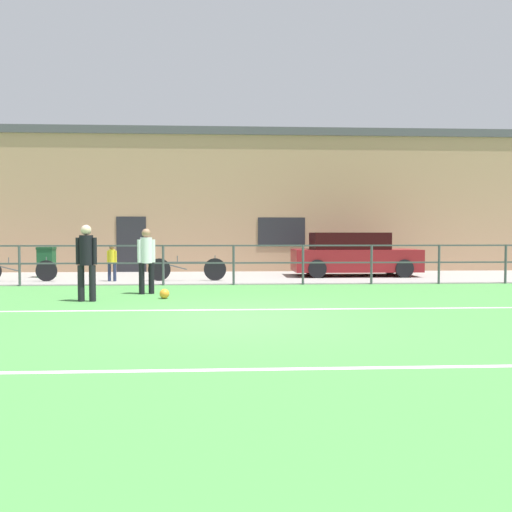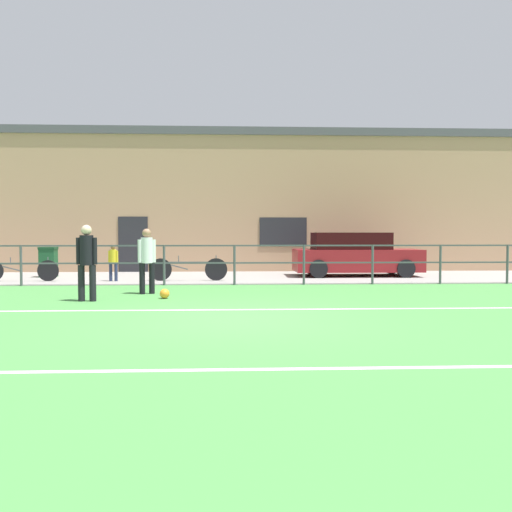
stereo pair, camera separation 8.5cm
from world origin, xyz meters
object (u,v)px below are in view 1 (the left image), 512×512
Objects in this scene: parked_car_red at (353,255)px; bicycle_parked_0 at (18,270)px; trash_bin_0 at (46,262)px; player_goalkeeper at (86,258)px; player_striker at (146,257)px; bicycle_parked_1 at (187,269)px; spectator_child at (112,260)px; soccer_ball_match at (164,294)px.

parked_car_red is 10.75m from bicycle_parked_0.
trash_bin_0 reaches higher than bicycle_parked_0.
player_goalkeeper is 5.74m from bicycle_parked_0.
player_striker is 6.33m from trash_bin_0.
player_goalkeeper is at bearing -55.12° from bicycle_parked_0.
player_goalkeeper is 9.65m from parked_car_red.
player_goalkeeper reaches higher than bicycle_parked_1.
parked_car_red is 1.77× the size of bicycle_parked_1.
player_goalkeeper is 1.73m from player_striker.
bicycle_parked_1 is 5.00m from trash_bin_0.
spectator_child reaches higher than bicycle_parked_1.
spectator_child is 0.47× the size of bicycle_parked_1.
soccer_ball_match is at bearing -92.46° from bicycle_parked_1.
spectator_child reaches higher than trash_bin_0.
bicycle_parked_0 is (-4.35, 3.33, -0.55)m from player_striker.
soccer_ball_match is 0.20× the size of spectator_child.
parked_car_red is at bearing 45.53° from soccer_ball_match.
bicycle_parked_0 is at bearing 122.37° from player_striker.
parked_car_red is at bearing 17.73° from player_striker.
bicycle_parked_0 is 2.29× the size of trash_bin_0.
spectator_child reaches higher than soccer_ball_match.
parked_car_red is (7.82, 1.62, 0.07)m from spectator_child.
bicycle_parked_0 is at bearing 5.89° from spectator_child.
player_goalkeeper is 1.49× the size of spectator_child.
player_striker is (1.08, 1.35, -0.04)m from player_goalkeeper.
soccer_ball_match is 4.29m from bicycle_parked_1.
bicycle_parked_1 is 2.39× the size of trash_bin_0.
bicycle_parked_1 is (1.81, 4.68, -0.57)m from player_goalkeeper.
parked_car_red reaches higher than bicycle_parked_1.
player_goalkeeper is at bearing -148.92° from player_striker.
player_striker is 1.43× the size of spectator_child.
bicycle_parked_1 is at bearing -17.91° from trash_bin_0.
trash_bin_0 is (-4.76, 1.54, 0.15)m from bicycle_parked_1.
bicycle_parked_1 is at bearing 87.54° from soccer_ball_match.
player_goalkeeper is 0.70× the size of bicycle_parked_1.
bicycle_parked_0 reaches higher than soccer_ball_match.
parked_car_red is (7.36, 6.24, -0.22)m from player_goalkeeper.
trash_bin_0 is at bearing -179.88° from parked_car_red.
parked_car_red is 5.77m from bicycle_parked_1.
spectator_child is at bearing -1.21° from bicycle_parked_0.
player_goalkeeper is at bearing -111.18° from bicycle_parked_1.
player_striker is at bearing -50.39° from trash_bin_0.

